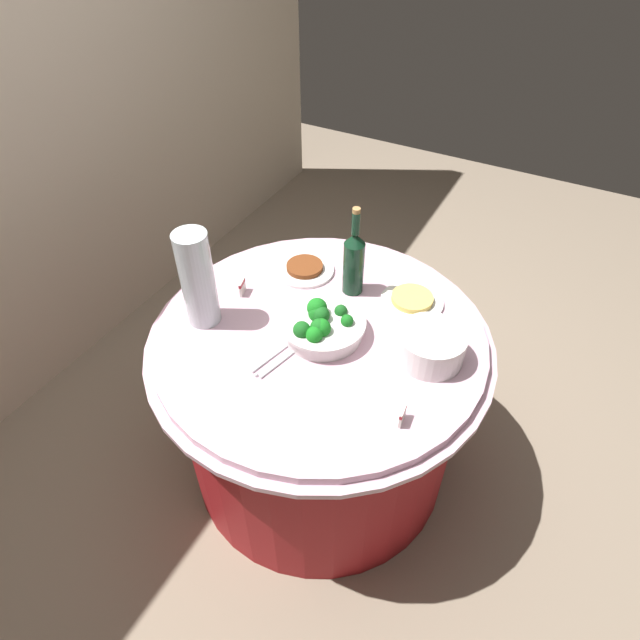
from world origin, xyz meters
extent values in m
plane|color=gray|center=(0.00, 0.00, 0.00)|extent=(6.00, 6.00, 0.00)
cylinder|color=maroon|center=(0.00, 0.00, 0.34)|extent=(1.01, 1.01, 0.69)
cylinder|color=#E0B2C6|center=(0.00, 0.00, 0.70)|extent=(1.16, 1.16, 0.02)
cylinder|color=#E0B2C6|center=(0.00, 0.00, 0.72)|extent=(1.10, 1.10, 0.03)
cylinder|color=white|center=(-0.01, -0.02, 0.77)|extent=(0.26, 0.26, 0.05)
cylinder|color=white|center=(-0.01, -0.02, 0.80)|extent=(0.28, 0.28, 0.01)
sphere|color=#196F1E|center=(0.02, -0.09, 0.81)|extent=(0.04, 0.04, 0.04)
sphere|color=#196B1E|center=(-0.06, -0.03, 0.82)|extent=(0.06, 0.06, 0.06)
sphere|color=#195B1E|center=(0.05, -0.05, 0.81)|extent=(0.04, 0.04, 0.04)
sphere|color=#19621E|center=(-0.09, 0.02, 0.81)|extent=(0.06, 0.06, 0.06)
sphere|color=#19701E|center=(0.00, 0.01, 0.82)|extent=(0.06, 0.06, 0.06)
sphere|color=#197B1E|center=(0.01, 0.02, 0.82)|extent=(0.07, 0.07, 0.07)
sphere|color=#19611E|center=(-0.01, -0.01, 0.82)|extent=(0.06, 0.06, 0.06)
sphere|color=#19811E|center=(-0.06, -0.03, 0.82)|extent=(0.06, 0.06, 0.06)
sphere|color=#19831E|center=(-0.09, -0.03, 0.81)|extent=(0.05, 0.05, 0.05)
cylinder|color=white|center=(0.06, -0.36, 0.74)|extent=(0.21, 0.21, 0.01)
cylinder|color=white|center=(0.06, -0.36, 0.76)|extent=(0.21, 0.21, 0.01)
cylinder|color=white|center=(0.06, -0.36, 0.77)|extent=(0.21, 0.21, 0.01)
cylinder|color=white|center=(0.06, -0.36, 0.78)|extent=(0.21, 0.21, 0.01)
cylinder|color=white|center=(0.06, -0.36, 0.79)|extent=(0.21, 0.21, 0.01)
cylinder|color=white|center=(0.06, -0.36, 0.80)|extent=(0.21, 0.21, 0.01)
cylinder|color=white|center=(0.06, -0.36, 0.80)|extent=(0.21, 0.21, 0.01)
cylinder|color=white|center=(0.06, -0.36, 0.81)|extent=(0.21, 0.21, 0.01)
cylinder|color=white|center=(0.06, -0.36, 0.82)|extent=(0.21, 0.21, 0.01)
cylinder|color=white|center=(0.06, -0.36, 0.83)|extent=(0.21, 0.21, 0.01)
cylinder|color=#10341E|center=(0.24, 0.00, 0.84)|extent=(0.07, 0.07, 0.20)
cone|color=#10341E|center=(0.24, 0.00, 0.96)|extent=(0.07, 0.07, 0.04)
cylinder|color=#10341E|center=(0.24, 0.00, 1.02)|extent=(0.03, 0.03, 0.08)
cylinder|color=#B2844C|center=(0.24, 0.00, 1.07)|extent=(0.03, 0.03, 0.02)
cylinder|color=silver|center=(-0.13, 0.37, 0.91)|extent=(0.11, 0.11, 0.34)
sphere|color=#E5B26B|center=(-0.11, 0.37, 0.78)|extent=(0.06, 0.06, 0.06)
sphere|color=#E5B26B|center=(-0.14, 0.39, 0.78)|extent=(0.06, 0.06, 0.06)
sphere|color=#E5B26B|center=(-0.14, 0.35, 0.78)|extent=(0.06, 0.06, 0.06)
sphere|color=#72C64C|center=(-0.11, 0.38, 0.83)|extent=(0.06, 0.06, 0.06)
sphere|color=#72C64C|center=(-0.15, 0.38, 0.83)|extent=(0.06, 0.06, 0.06)
sphere|color=#72C64C|center=(-0.13, 0.35, 0.83)|extent=(0.06, 0.06, 0.06)
sphere|color=red|center=(-0.12, 0.39, 0.89)|extent=(0.06, 0.06, 0.06)
sphere|color=red|center=(-0.15, 0.37, 0.89)|extent=(0.06, 0.06, 0.06)
sphere|color=red|center=(-0.12, 0.36, 0.89)|extent=(0.06, 0.06, 0.06)
sphere|color=#E5B26B|center=(-0.14, 0.39, 0.94)|extent=(0.06, 0.06, 0.06)
sphere|color=#E5B26B|center=(-0.15, 0.36, 0.94)|extent=(0.06, 0.06, 0.06)
sphere|color=#E5B26B|center=(-0.11, 0.37, 0.94)|extent=(0.06, 0.06, 0.06)
cylinder|color=silver|center=(-0.18, 0.08, 0.74)|extent=(0.16, 0.04, 0.01)
cylinder|color=silver|center=(-0.19, 0.04, 0.74)|extent=(0.16, 0.04, 0.01)
sphere|color=silver|center=(-0.27, 0.08, 0.74)|extent=(0.01, 0.01, 0.01)
cylinder|color=white|center=(0.28, -0.21, 0.75)|extent=(0.22, 0.22, 0.01)
cylinder|color=#EACC60|center=(0.28, -0.21, 0.76)|extent=(0.15, 0.15, 0.02)
cylinder|color=white|center=(0.26, 0.21, 0.75)|extent=(0.22, 0.22, 0.01)
cylinder|color=brown|center=(0.26, 0.21, 0.76)|extent=(0.14, 0.14, 0.02)
cube|color=white|center=(0.04, 0.34, 0.77)|extent=(0.05, 0.02, 0.05)
cube|color=maroon|center=(0.04, 0.34, 0.79)|extent=(0.05, 0.02, 0.01)
cube|color=white|center=(-0.21, -0.38, 0.77)|extent=(0.05, 0.01, 0.05)
cube|color=maroon|center=(-0.21, -0.38, 0.79)|extent=(0.05, 0.01, 0.01)
camera|label=1|loc=(-1.13, -0.61, 1.97)|focal=30.05mm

